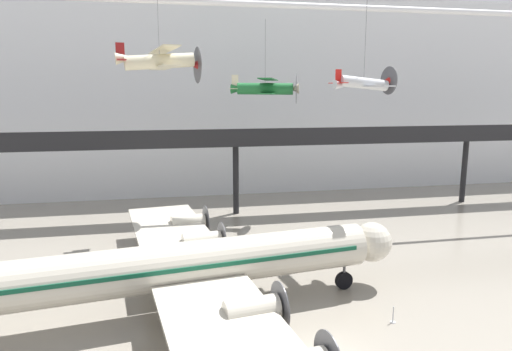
# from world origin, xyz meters

# --- Properties ---
(hangar_back_wall) EXTENTS (140.00, 3.00, 27.32)m
(hangar_back_wall) POSITION_xyz_m (0.00, 42.06, 13.66)
(hangar_back_wall) COLOR silver
(hangar_back_wall) RESTS_ON ground
(mezzanine_walkway) EXTENTS (110.00, 3.20, 10.29)m
(mezzanine_walkway) POSITION_xyz_m (0.00, 29.42, 8.62)
(mezzanine_walkway) COLOR black
(mezzanine_walkway) RESTS_ON ground
(ceiling_truss_beam) EXTENTS (120.00, 0.60, 0.60)m
(ceiling_truss_beam) POSITION_xyz_m (0.00, 22.39, 22.47)
(ceiling_truss_beam) COLOR silver
(airliner_silver_main) EXTENTS (31.82, 36.32, 9.11)m
(airliner_silver_main) POSITION_xyz_m (-7.40, 6.15, 3.29)
(airliner_silver_main) COLOR beige
(airliner_silver_main) RESTS_ON ground
(suspended_plane_silver_racer) EXTENTS (5.20, 6.35, 7.99)m
(suspended_plane_silver_racer) POSITION_xyz_m (7.50, 12.38, 14.98)
(suspended_plane_silver_racer) COLOR silver
(suspended_plane_green_biplane) EXTENTS (7.90, 9.33, 9.06)m
(suspended_plane_green_biplane) POSITION_xyz_m (3.06, 28.29, 14.70)
(suspended_plane_green_biplane) COLOR #1E6B33
(suspended_plane_cream_biplane) EXTENTS (7.60, 9.26, 7.08)m
(suspended_plane_cream_biplane) POSITION_xyz_m (-8.25, 20.36, 17.01)
(suspended_plane_cream_biplane) COLOR beige
(stanchion_barrier) EXTENTS (0.36, 0.36, 1.08)m
(stanchion_barrier) POSITION_xyz_m (5.65, 2.50, 0.33)
(stanchion_barrier) COLOR #B2B5BA
(stanchion_barrier) RESTS_ON ground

